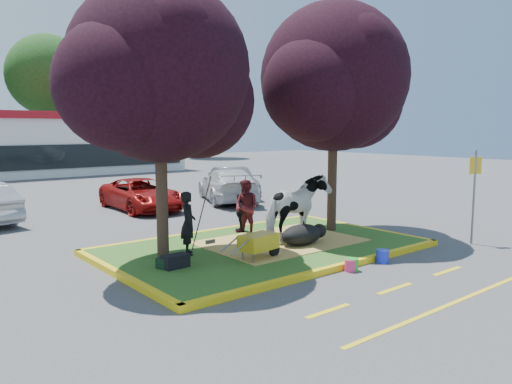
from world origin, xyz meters
TOP-DOWN VIEW (x-y plane):
  - ground at (0.00, 0.00)m, footprint 90.00×90.00m
  - median_island at (0.00, 0.00)m, footprint 8.00×5.00m
  - curb_near at (0.00, -2.58)m, footprint 8.30×0.16m
  - curb_far at (0.00, 2.58)m, footprint 8.30×0.16m
  - curb_left at (-4.08, 0.00)m, footprint 0.16×5.30m
  - curb_right at (4.08, 0.00)m, footprint 0.16×5.30m
  - straw_bedding at (0.60, 0.00)m, footprint 4.20×3.00m
  - tree_purple_left at (-2.78, 0.38)m, footprint 5.06×4.20m
  - tree_purple_right at (2.92, 0.18)m, footprint 5.30×4.40m
  - fire_lane_stripe_a at (-2.00, -4.20)m, footprint 1.10×0.12m
  - fire_lane_stripe_b at (0.00, -4.20)m, footprint 1.10×0.12m
  - fire_lane_stripe_c at (2.00, -4.20)m, footprint 1.10×0.12m
  - fire_lane_long at (0.00, -5.40)m, footprint 6.00×0.10m
  - retail_building at (2.00, 27.98)m, footprint 20.40×8.40m
  - cow at (1.13, -0.11)m, footprint 2.27×1.31m
  - calf at (0.77, -0.67)m, footprint 1.31×0.76m
  - handler at (-2.09, 0.41)m, footprint 0.59×0.68m
  - visitor_a at (0.50, 1.38)m, footprint 0.76×0.90m
  - visitor_b at (0.58, 1.81)m, footprint 0.58×0.73m
  - wheelbarrow at (-1.07, -1.11)m, footprint 1.65×0.67m
  - gear_bag_dark at (-2.96, -0.46)m, footprint 0.60×0.35m
  - gear_bag_green at (-3.10, -0.29)m, footprint 0.51×0.42m
  - sign_post at (5.07, -3.16)m, footprint 0.35×0.18m
  - bucket_green at (0.32, -2.80)m, footprint 0.29×0.29m
  - bucket_pink at (0.25, -2.80)m, footprint 0.29×0.29m
  - bucket_blue at (1.45, -2.80)m, footprint 0.34×0.34m
  - car_red at (0.52, 8.27)m, footprint 2.26×4.61m
  - car_white at (4.58, 7.95)m, footprint 3.91×5.46m
  - car_grey at (5.68, 9.05)m, footprint 2.91×4.52m

SIDE VIEW (x-z plane):
  - ground at x=0.00m, z-range 0.00..0.00m
  - fire_lane_stripe_a at x=-2.00m, z-range 0.00..0.01m
  - fire_lane_stripe_b at x=0.00m, z-range 0.00..0.01m
  - fire_lane_stripe_c at x=2.00m, z-range 0.00..0.01m
  - fire_lane_long at x=0.00m, z-range 0.00..0.01m
  - median_island at x=0.00m, z-range 0.00..0.15m
  - curb_near at x=0.00m, z-range 0.00..0.15m
  - curb_far at x=0.00m, z-range 0.00..0.15m
  - curb_left at x=-4.08m, z-range 0.00..0.15m
  - curb_right at x=4.08m, z-range 0.00..0.15m
  - bucket_pink at x=0.25m, z-range 0.00..0.28m
  - bucket_green at x=0.32m, z-range 0.00..0.29m
  - straw_bedding at x=0.60m, z-range 0.15..0.16m
  - bucket_blue at x=1.45m, z-range 0.00..0.32m
  - gear_bag_green at x=-3.10m, z-range 0.15..0.39m
  - gear_bag_dark at x=-2.96m, z-range 0.15..0.45m
  - calf at x=0.77m, z-range 0.15..0.71m
  - wheelbarrow at x=-1.07m, z-range 0.27..0.89m
  - car_red at x=0.52m, z-range 0.00..1.26m
  - car_grey at x=5.68m, z-range 0.00..1.41m
  - visitor_b at x=0.58m, z-range 0.15..1.30m
  - car_white at x=4.58m, z-range 0.00..1.47m
  - handler at x=-2.09m, z-range 0.15..1.72m
  - visitor_a at x=0.50m, z-range 0.15..1.77m
  - cow at x=1.13m, z-range 0.15..1.96m
  - sign_post at x=5.07m, z-range 0.32..2.98m
  - retail_building at x=2.00m, z-range 0.05..4.45m
  - tree_purple_left at x=-2.78m, z-range 1.10..7.61m
  - tree_purple_right at x=2.92m, z-range 1.15..7.97m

